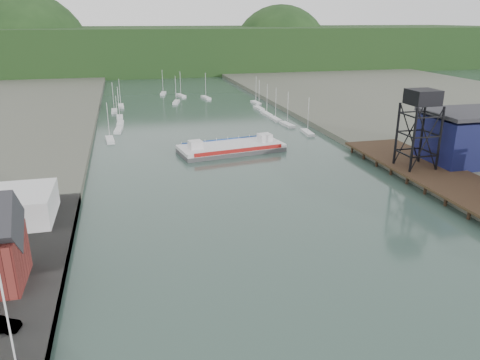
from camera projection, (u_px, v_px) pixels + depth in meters
name	position (u px, v px, depth m)	size (l,w,h in m)	color
east_pier	(464.00, 187.00, 86.54)	(14.00, 70.00, 2.45)	black
flagpole	(12.00, 341.00, 36.66)	(0.16, 0.16, 12.00)	silver
lift_tower	(422.00, 102.00, 93.50)	(6.50, 6.50, 16.00)	black
blue_shed	(473.00, 137.00, 101.55)	(20.50, 14.50, 11.30)	#0B1233
marina_sailboats	(193.00, 112.00, 164.37)	(57.71, 92.65, 0.90)	silver
distant_hills	(150.00, 52.00, 309.53)	(500.00, 120.00, 80.00)	#193115
chain_ferry	(231.00, 148.00, 116.28)	(27.02, 14.27, 3.70)	#464749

